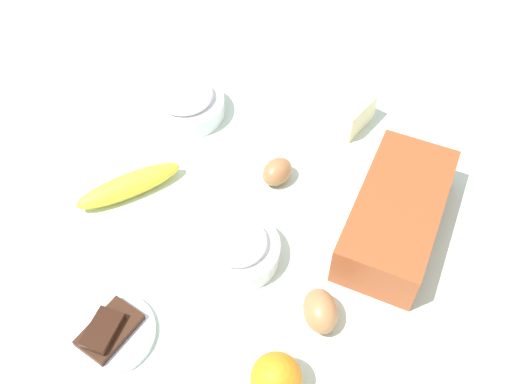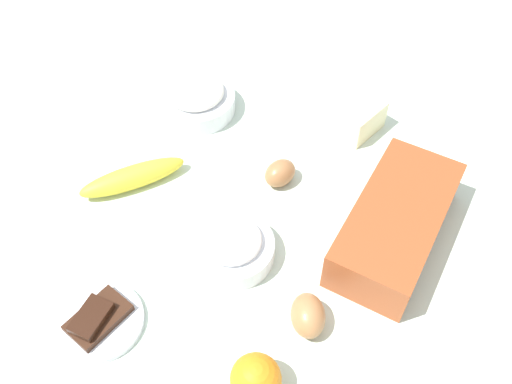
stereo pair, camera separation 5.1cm
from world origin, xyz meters
The scene contains 10 objects.
ground_plane centered at (0.00, 0.00, -0.01)m, with size 2.40×2.40×0.02m, color silver.
loaf_pan centered at (-0.04, 0.23, 0.04)m, with size 0.29×0.15×0.08m.
flour_bowl centered at (-0.17, -0.21, 0.03)m, with size 0.15×0.15×0.07m.
sugar_bowl centered at (0.11, 0.01, 0.03)m, with size 0.13×0.13×0.06m.
banana centered at (0.05, -0.22, 0.02)m, with size 0.19×0.04×0.04m, color yellow.
orange_fruit centered at (0.28, 0.14, 0.03)m, with size 0.07×0.07×0.07m, color orange.
butter_block centered at (-0.26, 0.09, 0.03)m, with size 0.09×0.06×0.06m, color #F4EDB2.
egg_near_butter centered at (0.16, 0.16, 0.03)m, with size 0.05×0.05×0.07m, color #AB7346.
egg_beside_bowl centered at (-0.07, 0.01, 0.02)m, with size 0.05×0.05×0.06m, color #A06B41.
chocolate_plate centered at (0.30, -0.11, 0.01)m, with size 0.13×0.13×0.03m.
Camera 2 is at (0.53, 0.26, 0.77)m, focal length 39.41 mm.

